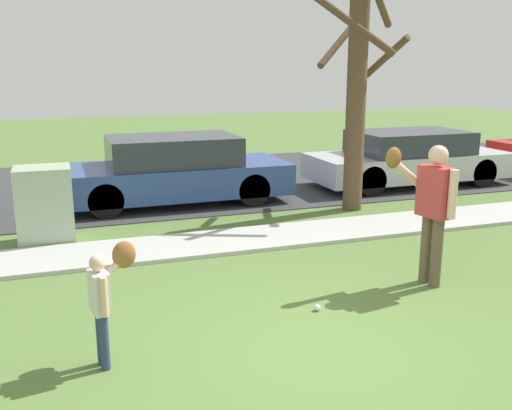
{
  "coord_description": "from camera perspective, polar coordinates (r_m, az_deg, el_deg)",
  "views": [
    {
      "loc": [
        -2.31,
        -4.59,
        2.68
      ],
      "look_at": [
        -0.02,
        1.94,
        1.0
      ],
      "focal_mm": 40.27,
      "sensor_mm": 36.0,
      "label": 1
    }
  ],
  "objects": [
    {
      "name": "ground_plane",
      "position": [
        8.83,
        -3.22,
        -4.04
      ],
      "size": [
        48.0,
        48.0,
        0.0
      ],
      "primitive_type": "plane",
      "color": "#567538"
    },
    {
      "name": "parked_sedan_silver",
      "position": [
        13.63,
        14.9,
        4.5
      ],
      "size": [
        4.6,
        1.8,
        1.23
      ],
      "color": "silver",
      "rests_on": "road_surface"
    },
    {
      "name": "street_tree_near",
      "position": [
        10.87,
        9.99,
        11.17
      ],
      "size": [
        1.84,
        1.88,
        4.18
      ],
      "color": "brown",
      "rests_on": "ground"
    },
    {
      "name": "parked_wagon_blue",
      "position": [
        11.48,
        -8.2,
        3.39
      ],
      "size": [
        4.5,
        1.8,
        1.33
      ],
      "color": "#2D478C",
      "rests_on": "road_surface"
    },
    {
      "name": "road_surface",
      "position": [
        13.65,
        -9.19,
        2.19
      ],
      "size": [
        36.0,
        6.8,
        0.02
      ],
      "primitive_type": "cube",
      "color": "#38383A",
      "rests_on": "ground"
    },
    {
      "name": "utility_cabinet",
      "position": [
        9.42,
        -20.25,
        -0.0
      ],
      "size": [
        0.83,
        0.7,
        1.19
      ],
      "primitive_type": "cube",
      "color": "#9EB293",
      "rests_on": "ground"
    },
    {
      "name": "sidewalk_strip",
      "position": [
        8.91,
        -3.4,
        -3.67
      ],
      "size": [
        36.0,
        1.2,
        0.06
      ],
      "primitive_type": "cube",
      "color": "#B2B2AD",
      "rests_on": "ground"
    },
    {
      "name": "baseball",
      "position": [
        6.58,
        6.12,
        -10.11
      ],
      "size": [
        0.07,
        0.07,
        0.07
      ],
      "primitive_type": "sphere",
      "color": "white",
      "rests_on": "ground"
    },
    {
      "name": "person_adult",
      "position": [
        7.3,
        17.04,
        0.39
      ],
      "size": [
        0.79,
        0.62,
        1.76
      ],
      "rotation": [
        0.0,
        0.0,
        -2.96
      ],
      "color": "brown",
      "rests_on": "ground"
    },
    {
      "name": "person_child",
      "position": [
        5.38,
        -14.65,
        -8.23
      ],
      "size": [
        0.47,
        0.49,
        1.11
      ],
      "rotation": [
        0.0,
        0.0,
        0.18
      ],
      "color": "navy",
      "rests_on": "ground"
    }
  ]
}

